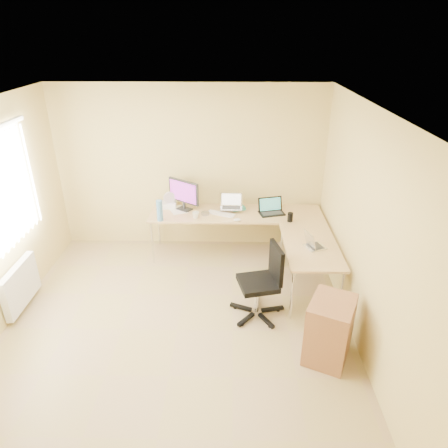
{
  "coord_description": "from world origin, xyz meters",
  "views": [
    {
      "loc": [
        0.64,
        -3.81,
        3.3
      ],
      "look_at": [
        0.55,
        1.1,
        0.9
      ],
      "focal_mm": 32.29,
      "sensor_mm": 36.0,
      "label": 1
    }
  ],
  "objects_px": {
    "desk_main": "(236,234)",
    "desk_fan": "(170,200)",
    "water_bottle": "(160,211)",
    "monitor": "(184,195)",
    "laptop_return": "(316,241)",
    "mug": "(196,215)",
    "keyboard": "(221,214)",
    "laptop_center": "(231,202)",
    "cabinet": "(329,330)",
    "laptop_black": "(272,207)",
    "office_chair": "(258,281)",
    "desk_return": "(308,268)"
  },
  "relations": [
    {
      "from": "water_bottle",
      "to": "laptop_return",
      "type": "xyz_separation_m",
      "value": [
        2.14,
        -0.77,
        -0.06
      ]
    },
    {
      "from": "desk_main",
      "to": "mug",
      "type": "xyz_separation_m",
      "value": [
        -0.61,
        -0.2,
        0.41
      ]
    },
    {
      "from": "monitor",
      "to": "laptop_center",
      "type": "xyz_separation_m",
      "value": [
        0.73,
        -0.04,
        -0.09
      ]
    },
    {
      "from": "desk_fan",
      "to": "water_bottle",
      "type": "bearing_deg",
      "value": -121.58
    },
    {
      "from": "laptop_black",
      "to": "water_bottle",
      "type": "distance_m",
      "value": 1.69
    },
    {
      "from": "water_bottle",
      "to": "laptop_return",
      "type": "height_order",
      "value": "water_bottle"
    },
    {
      "from": "desk_fan",
      "to": "cabinet",
      "type": "distance_m",
      "value": 3.22
    },
    {
      "from": "water_bottle",
      "to": "cabinet",
      "type": "bearing_deg",
      "value": -42.59
    },
    {
      "from": "keyboard",
      "to": "laptop_return",
      "type": "relative_size",
      "value": 1.51
    },
    {
      "from": "water_bottle",
      "to": "desk_fan",
      "type": "distance_m",
      "value": 0.51
    },
    {
      "from": "water_bottle",
      "to": "office_chair",
      "type": "relative_size",
      "value": 0.33
    },
    {
      "from": "mug",
      "to": "laptop_return",
      "type": "bearing_deg",
      "value": -27.98
    },
    {
      "from": "mug",
      "to": "office_chair",
      "type": "distance_m",
      "value": 1.6
    },
    {
      "from": "laptop_black",
      "to": "mug",
      "type": "bearing_deg",
      "value": 174.14
    },
    {
      "from": "desk_fan",
      "to": "keyboard",
      "type": "bearing_deg",
      "value": -40.64
    },
    {
      "from": "laptop_center",
      "to": "laptop_black",
      "type": "distance_m",
      "value": 0.63
    },
    {
      "from": "desk_fan",
      "to": "laptop_return",
      "type": "distance_m",
      "value": 2.42
    },
    {
      "from": "laptop_center",
      "to": "laptop_black",
      "type": "xyz_separation_m",
      "value": [
        0.62,
        -0.09,
        -0.04
      ]
    },
    {
      "from": "desk_main",
      "to": "cabinet",
      "type": "height_order",
      "value": "cabinet"
    },
    {
      "from": "laptop_center",
      "to": "keyboard",
      "type": "xyz_separation_m",
      "value": [
        -0.15,
        -0.13,
        -0.15
      ]
    },
    {
      "from": "keyboard",
      "to": "desk_fan",
      "type": "xyz_separation_m",
      "value": [
        -0.81,
        0.27,
        0.11
      ]
    },
    {
      "from": "laptop_black",
      "to": "cabinet",
      "type": "relative_size",
      "value": 0.51
    },
    {
      "from": "keyboard",
      "to": "cabinet",
      "type": "relative_size",
      "value": 0.58
    },
    {
      "from": "desk_return",
      "to": "monitor",
      "type": "xyz_separation_m",
      "value": [
        -1.79,
        1.1,
        0.61
      ]
    },
    {
      "from": "keyboard",
      "to": "monitor",
      "type": "bearing_deg",
      "value": -173.07
    },
    {
      "from": "desk_fan",
      "to": "office_chair",
      "type": "xyz_separation_m",
      "value": [
        1.3,
        -1.72,
        -0.35
      ]
    },
    {
      "from": "desk_return",
      "to": "mug",
      "type": "distance_m",
      "value": 1.82
    },
    {
      "from": "laptop_black",
      "to": "laptop_return",
      "type": "bearing_deg",
      "value": -80.09
    },
    {
      "from": "laptop_center",
      "to": "laptop_return",
      "type": "height_order",
      "value": "laptop_center"
    },
    {
      "from": "laptop_center",
      "to": "keyboard",
      "type": "relative_size",
      "value": 0.78
    },
    {
      "from": "laptop_black",
      "to": "office_chair",
      "type": "relative_size",
      "value": 0.39
    },
    {
      "from": "water_bottle",
      "to": "cabinet",
      "type": "height_order",
      "value": "water_bottle"
    },
    {
      "from": "desk_return",
      "to": "cabinet",
      "type": "distance_m",
      "value": 1.24
    },
    {
      "from": "laptop_return",
      "to": "cabinet",
      "type": "height_order",
      "value": "laptop_return"
    },
    {
      "from": "desk_return",
      "to": "office_chair",
      "type": "xyz_separation_m",
      "value": [
        -0.72,
        -0.52,
        0.14
      ]
    },
    {
      "from": "desk_main",
      "to": "monitor",
      "type": "height_order",
      "value": "monitor"
    },
    {
      "from": "monitor",
      "to": "water_bottle",
      "type": "bearing_deg",
      "value": -92.84
    },
    {
      "from": "laptop_center",
      "to": "laptop_return",
      "type": "distance_m",
      "value": 1.58
    },
    {
      "from": "desk_return",
      "to": "mug",
      "type": "height_order",
      "value": "mug"
    },
    {
      "from": "cabinet",
      "to": "keyboard",
      "type": "bearing_deg",
      "value": 144.18
    },
    {
      "from": "laptop_black",
      "to": "laptop_return",
      "type": "height_order",
      "value": "laptop_black"
    },
    {
      "from": "office_chair",
      "to": "water_bottle",
      "type": "bearing_deg",
      "value": 124.97
    },
    {
      "from": "desk_return",
      "to": "office_chair",
      "type": "distance_m",
      "value": 0.9
    },
    {
      "from": "mug",
      "to": "water_bottle",
      "type": "height_order",
      "value": "water_bottle"
    },
    {
      "from": "mug",
      "to": "keyboard",
      "type": "bearing_deg",
      "value": 19.8
    },
    {
      "from": "laptop_return",
      "to": "water_bottle",
      "type": "bearing_deg",
      "value": 48.02
    },
    {
      "from": "laptop_black",
      "to": "office_chair",
      "type": "xyz_separation_m",
      "value": [
        -0.29,
        -1.5,
        -0.35
      ]
    },
    {
      "from": "monitor",
      "to": "laptop_return",
      "type": "distance_m",
      "value": 2.18
    },
    {
      "from": "desk_return",
      "to": "office_chair",
      "type": "relative_size",
      "value": 1.33
    },
    {
      "from": "desk_main",
      "to": "desk_fan",
      "type": "height_order",
      "value": "desk_fan"
    }
  ]
}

